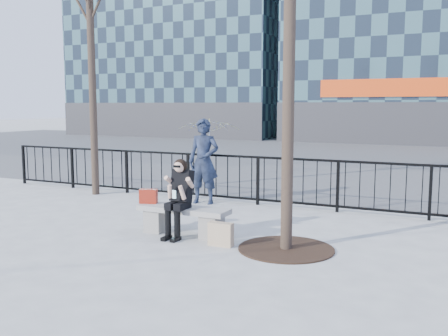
% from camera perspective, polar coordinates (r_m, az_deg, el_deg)
% --- Properties ---
extents(ground, '(120.00, 120.00, 0.00)m').
position_cam_1_polar(ground, '(8.78, -4.64, -7.59)').
color(ground, gray).
rests_on(ground, ground).
extents(street_surface, '(60.00, 23.00, 0.01)m').
position_cam_1_polar(street_surface, '(22.86, 14.51, 1.37)').
color(street_surface, '#474747').
rests_on(street_surface, ground).
extents(railing, '(14.00, 0.06, 1.10)m').
position_cam_1_polar(railing, '(11.32, 2.95, -1.37)').
color(railing, black).
rests_on(railing, ground).
extents(tree_grate, '(1.50, 1.50, 0.02)m').
position_cam_1_polar(tree_grate, '(7.94, 7.10, -9.15)').
color(tree_grate, black).
rests_on(tree_grate, ground).
extents(bench_main, '(1.65, 0.46, 0.49)m').
position_cam_1_polar(bench_main, '(8.71, -4.66, -5.68)').
color(bench_main, slate).
rests_on(bench_main, ground).
extents(seated_woman, '(0.50, 0.64, 1.34)m').
position_cam_1_polar(seated_woman, '(8.50, -5.23, -3.47)').
color(seated_woman, black).
rests_on(seated_woman, ground).
extents(handbag, '(0.34, 0.24, 0.26)m').
position_cam_1_polar(handbag, '(9.05, -8.63, -3.20)').
color(handbag, maroon).
rests_on(handbag, bench_main).
extents(shopping_bag, '(0.40, 0.15, 0.38)m').
position_cam_1_polar(shopping_bag, '(8.03, -0.37, -7.59)').
color(shopping_bag, '#C3B28A').
rests_on(shopping_bag, ground).
extents(standing_man, '(0.77, 0.57, 1.94)m').
position_cam_1_polar(standing_man, '(11.34, -2.33, 0.78)').
color(standing_man, black).
rests_on(standing_man, ground).
extents(vendor_umbrella, '(2.16, 2.19, 1.84)m').
position_cam_1_polar(vendor_umbrella, '(15.62, -1.78, 2.35)').
color(vendor_umbrella, yellow).
rests_on(vendor_umbrella, ground).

